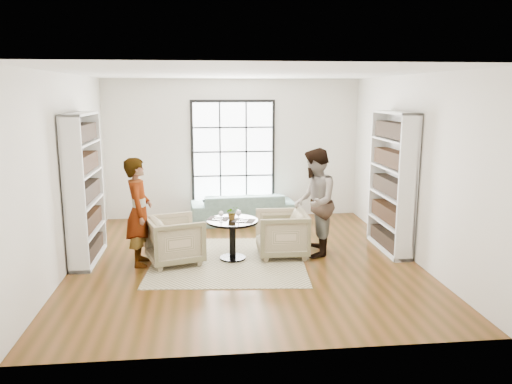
{
  "coord_description": "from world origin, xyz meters",
  "views": [
    {
      "loc": [
        -0.65,
        -7.82,
        2.71
      ],
      "look_at": [
        0.23,
        0.4,
        1.06
      ],
      "focal_mm": 35.0,
      "sensor_mm": 36.0,
      "label": 1
    }
  ],
  "objects": [
    {
      "name": "armchair_right",
      "position": [
        0.63,
        0.15,
        0.38
      ],
      "size": [
        0.85,
        0.83,
        0.76
      ],
      "primitive_type": "imported",
      "rotation": [
        0.0,
        0.0,
        -1.59
      ],
      "color": "tan",
      "rests_on": "ground"
    },
    {
      "name": "wine_glass_right",
      "position": [
        -0.11,
        -0.09,
        0.82
      ],
      "size": [
        0.09,
        0.09,
        0.2
      ],
      "color": "silver",
      "rests_on": "pedestal_table"
    },
    {
      "name": "placemat_left",
      "position": [
        -0.42,
        0.15,
        0.68
      ],
      "size": [
        0.41,
        0.36,
        0.01
      ],
      "primitive_type": "cube",
      "rotation": [
        0.0,
        0.0,
        -0.33
      ],
      "color": "black",
      "rests_on": "pedestal_table"
    },
    {
      "name": "placemat_right",
      "position": [
        -0.02,
        -0.02,
        0.68
      ],
      "size": [
        0.41,
        0.36,
        0.01
      ],
      "primitive_type": "cube",
      "rotation": [
        0.0,
        0.0,
        -0.33
      ],
      "color": "black",
      "rests_on": "pedestal_table"
    },
    {
      "name": "person_left",
      "position": [
        -1.68,
        -0.02,
        0.86
      ],
      "size": [
        0.44,
        0.65,
        1.72
      ],
      "primitive_type": "imported",
      "rotation": [
        0.0,
        0.0,
        1.62
      ],
      "color": "gray",
      "rests_on": "ground"
    },
    {
      "name": "cutlery_left",
      "position": [
        -0.42,
        0.15,
        0.68
      ],
      "size": [
        0.2,
        0.25,
        0.01
      ],
      "primitive_type": null,
      "rotation": [
        0.0,
        0.0,
        -0.33
      ],
      "color": "silver",
      "rests_on": "placemat_left"
    },
    {
      "name": "sofa",
      "position": [
        0.16,
        2.45,
        0.31
      ],
      "size": [
        2.21,
        0.99,
        0.63
      ],
      "primitive_type": "imported",
      "rotation": [
        0.0,
        0.0,
        3.21
      ],
      "color": "gray",
      "rests_on": "ground"
    },
    {
      "name": "ground",
      "position": [
        0.0,
        0.0,
        0.0
      ],
      "size": [
        6.0,
        6.0,
        0.0
      ],
      "primitive_type": "plane",
      "color": "brown"
    },
    {
      "name": "room_shell",
      "position": [
        0.0,
        0.54,
        1.26
      ],
      "size": [
        6.0,
        6.01,
        6.0
      ],
      "color": "silver",
      "rests_on": "ground"
    },
    {
      "name": "cutlery_right",
      "position": [
        -0.02,
        -0.02,
        0.68
      ],
      "size": [
        0.2,
        0.25,
        0.01
      ],
      "primitive_type": null,
      "rotation": [
        0.0,
        0.0,
        -0.33
      ],
      "color": "silver",
      "rests_on": "placemat_right"
    },
    {
      "name": "pedestal_table",
      "position": [
        -0.2,
        0.05,
        0.49
      ],
      "size": [
        0.84,
        0.84,
        0.67
      ],
      "rotation": [
        0.0,
        0.0,
        -0.33
      ],
      "color": "black",
      "rests_on": "ground"
    },
    {
      "name": "flower_centerpiece",
      "position": [
        -0.2,
        0.08,
        0.78
      ],
      "size": [
        0.24,
        0.22,
        0.22
      ],
      "primitive_type": "imported",
      "rotation": [
        0.0,
        0.0,
        0.29
      ],
      "color": "gray",
      "rests_on": "pedestal_table"
    },
    {
      "name": "rug",
      "position": [
        -0.28,
        -0.01,
        0.01
      ],
      "size": [
        2.65,
        2.65,
        0.01
      ],
      "primitive_type": "cube",
      "rotation": [
        0.0,
        0.0,
        -0.09
      ],
      "color": "tan",
      "rests_on": "ground"
    },
    {
      "name": "armchair_left",
      "position": [
        -1.13,
        -0.02,
        0.38
      ],
      "size": [
        1.05,
        1.03,
        0.76
      ],
      "primitive_type": "imported",
      "rotation": [
        0.0,
        0.0,
        1.88
      ],
      "color": "#C3AD8B",
      "rests_on": "ground"
    },
    {
      "name": "person_right",
      "position": [
        1.18,
        0.15,
        0.91
      ],
      "size": [
        0.87,
        1.02,
        1.81
      ],
      "primitive_type": "imported",
      "rotation": [
        0.0,
        0.0,
        -1.81
      ],
      "color": "gray",
      "rests_on": "ground"
    },
    {
      "name": "wine_glass_left",
      "position": [
        -0.38,
        -0.04,
        0.8
      ],
      "size": [
        0.08,
        0.08,
        0.18
      ],
      "color": "silver",
      "rests_on": "pedestal_table"
    }
  ]
}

